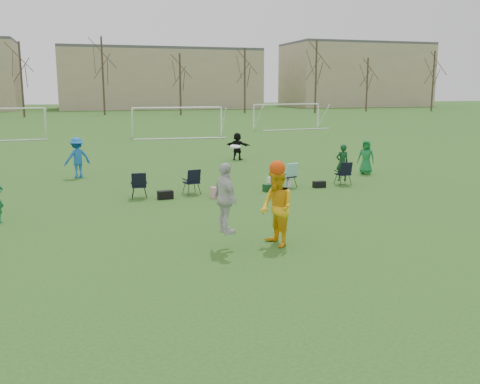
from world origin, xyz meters
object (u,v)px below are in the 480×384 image
object	(u,v)px
fielder_black	(237,146)
goal_right	(287,109)
fielder_green_far	(366,157)
fielder_blue	(77,158)
center_contest	(259,204)
goal_mid	(178,114)

from	to	relation	value
fielder_black	goal_right	bearing A→B (deg)	-80.14
fielder_green_far	goal_right	size ratio (longest dim) A/B	0.22
fielder_blue	goal_right	distance (m)	31.91
goal_right	fielder_black	bearing A→B (deg)	-126.23
fielder_black	center_contest	xyz separation A→B (m)	(-4.23, -16.26, 0.36)
fielder_green_far	center_contest	size ratio (longest dim) A/B	0.61
fielder_black	goal_right	world-z (taller)	goal_right
fielder_blue	goal_mid	world-z (taller)	goal_mid
fielder_black	center_contest	world-z (taller)	center_contest
center_contest	fielder_blue	bearing A→B (deg)	109.35
center_contest	fielder_black	bearing A→B (deg)	75.42
fielder_blue	fielder_black	size ratio (longest dim) A/B	1.18
fielder_black	center_contest	size ratio (longest dim) A/B	0.59
fielder_blue	fielder_black	xyz separation A→B (m)	(8.61, 3.78, -0.14)
fielder_green_far	center_contest	xyz separation A→B (m)	(-8.58, -9.69, 0.33)
fielder_blue	center_contest	bearing A→B (deg)	87.40
fielder_black	center_contest	distance (m)	16.80
fielder_black	goal_right	xyz separation A→B (m)	(11.33, 21.11, 1.15)
goal_mid	goal_right	world-z (taller)	same
goal_right	center_contest	bearing A→B (deg)	-120.61
fielder_blue	fielder_green_far	bearing A→B (deg)	145.91
fielder_green_far	goal_mid	bearing A→B (deg)	145.05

